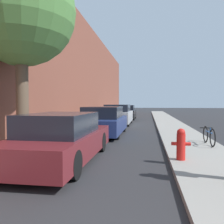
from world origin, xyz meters
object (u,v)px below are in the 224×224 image
(parked_car_navy, at_px, (104,122))
(parked_car_black, at_px, (126,113))
(bicycle, at_px, (209,136))
(street_tree_near, at_px, (21,12))
(parked_car_silver, at_px, (118,115))
(fire_hydrant, at_px, (181,144))
(parked_car_maroon, at_px, (62,139))

(parked_car_navy, relative_size, parked_car_black, 1.13)
(bicycle, bearing_deg, street_tree_near, -170.88)
(parked_car_navy, xyz_separation_m, parked_car_silver, (-0.00, 5.61, 0.04))
(parked_car_navy, height_order, fire_hydrant, parked_car_navy)
(parked_car_black, distance_m, fire_hydrant, 16.57)
(fire_hydrant, xyz_separation_m, bicycle, (1.29, 2.45, -0.10))
(bicycle, bearing_deg, fire_hydrant, -119.02)
(parked_car_navy, bearing_deg, fire_hydrant, -59.84)
(parked_car_silver, bearing_deg, parked_car_maroon, -90.48)
(street_tree_near, bearing_deg, fire_hydrant, -13.92)
(parked_car_silver, relative_size, street_tree_near, 0.71)
(parked_car_black, bearing_deg, parked_car_maroon, -90.49)
(parked_car_navy, height_order, bicycle, parked_car_navy)
(parked_car_silver, bearing_deg, street_tree_near, -102.31)
(parked_car_maroon, relative_size, parked_car_silver, 1.01)
(parked_car_navy, distance_m, fire_hydrant, 6.04)
(fire_hydrant, bearing_deg, parked_car_navy, 120.16)
(parked_car_maroon, distance_m, bicycle, 5.16)
(parked_car_silver, height_order, fire_hydrant, parked_car_silver)
(parked_car_silver, xyz_separation_m, fire_hydrant, (3.04, -10.83, -0.17))
(parked_car_silver, bearing_deg, parked_car_black, 89.48)
(fire_hydrant, bearing_deg, parked_car_maroon, -176.24)
(parked_car_black, height_order, fire_hydrant, parked_car_black)
(parked_car_silver, distance_m, parked_car_black, 5.46)
(parked_car_maroon, distance_m, parked_car_navy, 5.43)
(parked_car_navy, distance_m, bicycle, 5.14)
(parked_car_maroon, bearing_deg, parked_car_navy, 89.01)
(parked_car_navy, xyz_separation_m, fire_hydrant, (3.04, -5.22, -0.12))
(parked_car_silver, distance_m, fire_hydrant, 11.25)
(street_tree_near, height_order, fire_hydrant, street_tree_near)
(parked_car_navy, distance_m, parked_car_silver, 5.61)
(parked_car_maroon, xyz_separation_m, fire_hydrant, (3.13, 0.21, -0.09))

